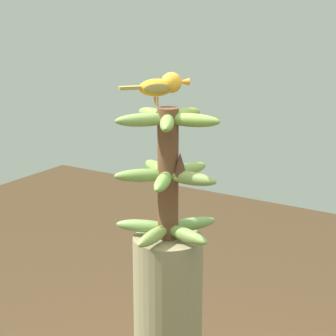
# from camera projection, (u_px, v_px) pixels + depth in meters

# --- Properties ---
(banana_bunch) EXTENTS (0.28, 0.28, 0.34)m
(banana_bunch) POSITION_uv_depth(u_px,v_px,m) (168.00, 174.00, 1.53)
(banana_bunch) COLOR brown
(banana_bunch) RESTS_ON banana_tree
(perched_bird) EXTENTS (0.14, 0.15, 0.08)m
(perched_bird) POSITION_uv_depth(u_px,v_px,m) (162.00, 85.00, 1.51)
(perched_bird) COLOR #C68933
(perched_bird) RESTS_ON banana_bunch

